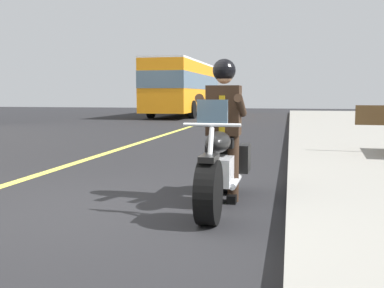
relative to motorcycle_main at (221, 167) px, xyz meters
The scene contains 4 objects.
ground_plane 1.44m from the motorcycle_main, 64.08° to the right, with size 80.00×80.00×0.00m, color black.
motorcycle_main is the anchor object (origin of this frame).
rider_main 0.61m from the motorcycle_main, behind, with size 0.62×0.54×1.74m.
bus_far 23.38m from the motorcycle_main, 165.78° to the right, with size 11.05×2.70×3.30m.
Camera 1 is at (4.67, 2.02, 1.31)m, focal length 42.46 mm.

